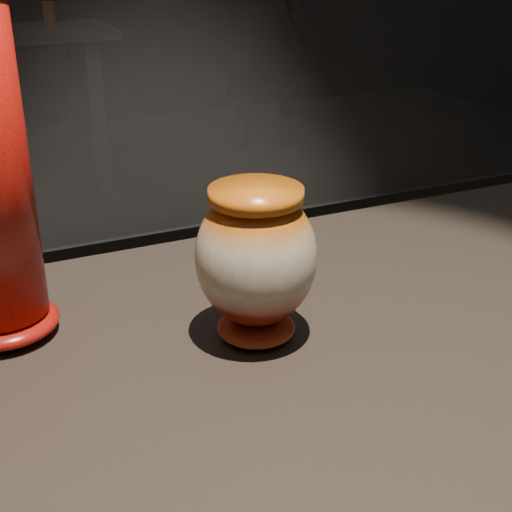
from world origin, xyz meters
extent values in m
cube|color=black|center=(0.00, 0.00, 0.88)|extent=(2.00, 0.80, 0.05)
ellipsoid|color=maroon|center=(-0.05, 0.07, 0.91)|extent=(0.11, 0.11, 0.03)
ellipsoid|color=beige|center=(-0.05, 0.07, 1.01)|extent=(0.17, 0.17, 0.17)
cylinder|color=orange|center=(-0.05, 0.07, 1.09)|extent=(0.13, 0.13, 0.02)
ellipsoid|color=red|center=(-0.33, 0.21, 0.92)|extent=(0.15, 0.15, 0.04)
cube|color=black|center=(0.46, 3.48, 0.42)|extent=(0.08, 0.50, 0.85)
cylinder|color=maroon|center=(0.29, 3.42, 0.97)|extent=(0.06, 0.06, 0.13)
imported|color=black|center=(1.69, 3.76, 0.92)|extent=(0.68, 0.46, 1.83)
camera|label=1|loc=(-0.37, -0.64, 1.36)|focal=50.00mm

